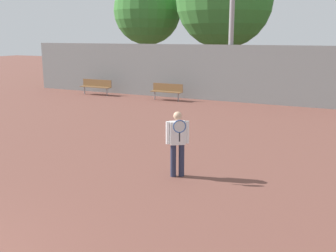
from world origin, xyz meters
The scene contains 6 objects.
tennis_player centered at (1.68, 6.14, 0.92)m, with size 0.54×0.52×1.63m.
bench_courtside_near centered at (-8.35, 16.60, 0.57)m, with size 2.00×0.40×0.90m.
bench_courtside_far centered at (-3.71, 16.59, 0.57)m, with size 1.76×0.40×0.90m.
light_pole_near_left centered at (-0.66, 17.91, 5.09)m, with size 0.90×0.60×8.64m.
back_fence centered at (0.00, 17.69, 1.48)m, with size 26.80×0.06×2.95m.
tree_dark_dense centered at (-9.23, 24.53, 5.22)m, with size 5.01×5.01×7.73m.
Camera 1 is at (5.51, -2.25, 3.40)m, focal length 42.00 mm.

